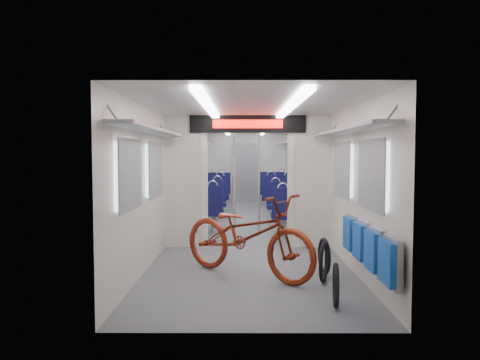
{
  "coord_description": "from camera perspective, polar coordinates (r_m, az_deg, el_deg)",
  "views": [
    {
      "loc": [
        -0.1,
        -10.2,
        1.65
      ],
      "look_at": [
        -0.13,
        -1.67,
        1.16
      ],
      "focal_mm": 35.0,
      "sensor_mm": 36.0,
      "label": 1
    }
  ],
  "objects": [
    {
      "name": "stanchion_near_left",
      "position": [
        8.62,
        -0.67,
        -0.02
      ],
      "size": [
        0.04,
        0.04,
        2.3
      ],
      "primitive_type": "cylinder",
      "color": "silver",
      "rests_on": "ground"
    },
    {
      "name": "seat_bay_far_left",
      "position": [
        14.05,
        -3.19,
        -1.15
      ],
      "size": [
        0.94,
        2.2,
        1.14
      ],
      "color": "#0C0C35",
      "rests_on": "ground"
    },
    {
      "name": "bike_hoop_b",
      "position": [
        6.15,
        10.18,
        -10.0
      ],
      "size": [
        0.22,
        0.52,
        0.53
      ],
      "primitive_type": "torus",
      "rotation": [
        1.57,
        0.0,
        1.24
      ],
      "color": "black",
      "rests_on": "ground"
    },
    {
      "name": "flip_bench",
      "position": [
        5.65,
        15.29,
        -7.73
      ],
      "size": [
        0.12,
        2.1,
        0.5
      ],
      "color": "gray",
      "rests_on": "carriage"
    },
    {
      "name": "bike_hoop_c",
      "position": [
        6.52,
        10.22,
        -9.35
      ],
      "size": [
        0.1,
        0.51,
        0.51
      ],
      "primitive_type": "torus",
      "rotation": [
        1.57,
        0.0,
        1.68
      ],
      "color": "black",
      "rests_on": "ground"
    },
    {
      "name": "stanchion_far_left",
      "position": [
        12.04,
        -0.79,
        0.93
      ],
      "size": [
        0.05,
        0.05,
        2.3
      ],
      "primitive_type": "cylinder",
      "color": "silver",
      "rests_on": "ground"
    },
    {
      "name": "stanchion_far_right",
      "position": [
        11.8,
        2.38,
        0.88
      ],
      "size": [
        0.04,
        0.04,
        2.3
      ],
      "primitive_type": "cylinder",
      "color": "silver",
      "rests_on": "ground"
    },
    {
      "name": "bicycle",
      "position": [
        6.29,
        0.9,
        -6.68
      ],
      "size": [
        2.13,
        1.91,
        1.12
      ],
      "primitive_type": "imported",
      "rotation": [
        0.0,
        0.0,
        0.9
      ],
      "color": "maroon",
      "rests_on": "ground"
    },
    {
      "name": "seat_bay_far_right",
      "position": [
        13.83,
        4.51,
        -1.17
      ],
      "size": [
        0.96,
        2.3,
        1.17
      ],
      "color": "#0C0C35",
      "rests_on": "ground"
    },
    {
      "name": "seat_bay_near_left",
      "position": [
        10.62,
        -4.29,
        -2.7
      ],
      "size": [
        0.91,
        2.05,
        1.09
      ],
      "color": "#0C0C35",
      "rests_on": "ground"
    },
    {
      "name": "carriage",
      "position": [
        9.94,
        0.81,
        2.44
      ],
      "size": [
        12.0,
        12.02,
        2.31
      ],
      "color": "#515456",
      "rests_on": "ground"
    },
    {
      "name": "seat_bay_near_right",
      "position": [
        10.15,
        6.09,
        -3.02
      ],
      "size": [
        0.9,
        2.01,
        1.08
      ],
      "color": "#0C0C35",
      "rests_on": "ground"
    },
    {
      "name": "bike_hoop_a",
      "position": [
        5.23,
        11.6,
        -12.7
      ],
      "size": [
        0.12,
        0.48,
        0.48
      ],
      "primitive_type": "torus",
      "rotation": [
        1.57,
        0.0,
        1.43
      ],
      "color": "black",
      "rests_on": "ground"
    },
    {
      "name": "stanchion_near_right",
      "position": [
        8.99,
        2.33,
        0.11
      ],
      "size": [
        0.04,
        0.04,
        2.3
      ],
      "primitive_type": "cylinder",
      "color": "silver",
      "rests_on": "ground"
    }
  ]
}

